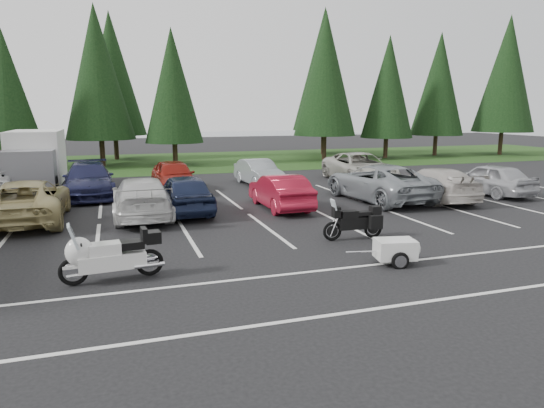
{
  "coord_description": "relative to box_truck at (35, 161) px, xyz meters",
  "views": [
    {
      "loc": [
        -4.3,
        -13.97,
        3.87
      ],
      "look_at": [
        0.13,
        -0.5,
        1.15
      ],
      "focal_mm": 32.0,
      "sensor_mm": 36.0,
      "label": 1
    }
  ],
  "objects": [
    {
      "name": "grass_strip",
      "position": [
        8.0,
        11.5,
        -1.45
      ],
      "size": [
        80.0,
        16.0,
        0.01
      ],
      "primitive_type": "cube",
      "color": "#193310",
      "rests_on": "ground"
    },
    {
      "name": "car_far_4",
      "position": [
        16.73,
        -2.49,
        -0.65
      ],
      "size": [
        2.99,
        5.9,
        1.6
      ],
      "primitive_type": "imported",
      "rotation": [
        0.0,
        0.0,
        -0.06
      ],
      "color": "#B4B0A5",
      "rests_on": "ground"
    },
    {
      "name": "conifer_4",
      "position": [
        3.0,
        10.4,
        5.08
      ],
      "size": [
        4.8,
        4.8,
        11.17
      ],
      "color": "#332316",
      "rests_on": "ground"
    },
    {
      "name": "conifer_7",
      "position": [
        25.5,
        9.3,
        4.36
      ],
      "size": [
        4.27,
        4.27,
        9.94
      ],
      "color": "#332316",
      "rests_on": "ground"
    },
    {
      "name": "conifer_back_c",
      "position": [
        22.0,
        14.3,
        6.04
      ],
      "size": [
        5.5,
        5.5,
        12.81
      ],
      "color": "#332316",
      "rests_on": "ground"
    },
    {
      "name": "car_near_4",
      "position": [
        6.24,
        -7.95,
        -0.69
      ],
      "size": [
        1.91,
        4.53,
        1.53
      ],
      "primitive_type": "imported",
      "rotation": [
        0.0,
        0.0,
        3.17
      ],
      "color": "#17203B",
      "rests_on": "ground"
    },
    {
      "name": "car_near_8",
      "position": [
        20.45,
        -8.25,
        -0.7
      ],
      "size": [
        2.2,
        4.53,
        1.49
      ],
      "primitive_type": "imported",
      "rotation": [
        0.0,
        0.0,
        3.24
      ],
      "color": "#A6A7AB",
      "rests_on": "ground"
    },
    {
      "name": "conifer_back_b",
      "position": [
        4.0,
        15.0,
        5.32
      ],
      "size": [
        4.97,
        4.97,
        11.58
      ],
      "color": "#332316",
      "rests_on": "ground"
    },
    {
      "name": "car_near_7",
      "position": [
        17.1,
        -8.64,
        -0.73
      ],
      "size": [
        2.31,
        5.06,
        1.43
      ],
      "primitive_type": "imported",
      "rotation": [
        0.0,
        0.0,
        3.08
      ],
      "color": "beige",
      "rests_on": "ground"
    },
    {
      "name": "car_near_3",
      "position": [
        4.63,
        -8.27,
        -0.71
      ],
      "size": [
        2.18,
        5.17,
        1.49
      ],
      "primitive_type": "imported",
      "rotation": [
        0.0,
        0.0,
        3.12
      ],
      "color": "silver",
      "rests_on": "ground"
    },
    {
      "name": "conifer_5",
      "position": [
        8.0,
        9.1,
        4.18
      ],
      "size": [
        4.14,
        4.14,
        9.63
      ],
      "color": "#332316",
      "rests_on": "ground"
    },
    {
      "name": "car_far_1",
      "position": [
        2.58,
        -2.94,
        -0.68
      ],
      "size": [
        2.41,
        5.41,
        1.54
      ],
      "primitive_type": "imported",
      "rotation": [
        0.0,
        0.0,
        0.05
      ],
      "color": "#181A3D",
      "rests_on": "ground"
    },
    {
      "name": "conifer_3",
      "position": [
        -2.5,
        8.9,
        3.82
      ],
      "size": [
        3.87,
        3.87,
        9.02
      ],
      "color": "#332316",
      "rests_on": "ground"
    },
    {
      "name": "conifer_6",
      "position": [
        20.0,
        9.6,
        5.26
      ],
      "size": [
        4.93,
        4.93,
        11.48
      ],
      "color": "#332316",
      "rests_on": "ground"
    },
    {
      "name": "touring_motorcycle",
      "position": [
        3.54,
        -15.12,
        -0.74
      ],
      "size": [
        2.65,
        1.04,
        1.43
      ],
      "primitive_type": null,
      "rotation": [
        0.0,
        0.0,
        0.1
      ],
      "color": "silver",
      "rests_on": "ground"
    },
    {
      "name": "adventure_motorcycle",
      "position": [
        10.56,
        -13.55,
        -0.8
      ],
      "size": [
        2.18,
        0.87,
        1.3
      ],
      "primitive_type": null,
      "rotation": [
        0.0,
        0.0,
        -0.06
      ],
      "color": "black",
      "rests_on": "ground"
    },
    {
      "name": "conifer_9",
      "position": [
        37.0,
        8.8,
        5.62
      ],
      "size": [
        5.19,
        5.19,
        12.1
      ],
      "color": "#332316",
      "rests_on": "ground"
    },
    {
      "name": "conifer_8",
      "position": [
        31.0,
        10.1,
        4.72
      ],
      "size": [
        4.53,
        4.53,
        10.56
      ],
      "color": "#332316",
      "rests_on": "ground"
    },
    {
      "name": "cargo_trailer",
      "position": [
        10.43,
        -16.1,
        -1.12
      ],
      "size": [
        1.56,
        1.08,
        0.66
      ],
      "primitive_type": null,
      "rotation": [
        0.0,
        0.0,
        -0.2
      ],
      "color": "white",
      "rests_on": "ground"
    },
    {
      "name": "ground",
      "position": [
        8.0,
        -12.5,
        -1.45
      ],
      "size": [
        120.0,
        120.0,
        0.0
      ],
      "primitive_type": "plane",
      "color": "black",
      "rests_on": "ground"
    },
    {
      "name": "car_near_2",
      "position": [
        0.75,
        -7.84,
        -0.69
      ],
      "size": [
        2.56,
        5.47,
        1.51
      ],
      "primitive_type": "imported",
      "rotation": [
        0.0,
        0.0,
        3.15
      ],
      "color": "tan",
      "rests_on": "ground"
    },
    {
      "name": "car_far_2",
      "position": [
        6.46,
        -2.77,
        -0.68
      ],
      "size": [
        2.03,
        4.61,
        1.54
      ],
      "primitive_type": "imported",
      "rotation": [
        0.0,
        0.0,
        0.05
      ],
      "color": "maroon",
      "rests_on": "ground"
    },
    {
      "name": "box_truck",
      "position": [
        0.0,
        0.0,
        0.0
      ],
      "size": [
        2.4,
        5.6,
        2.9
      ],
      "primitive_type": null,
      "color": "silver",
      "rests_on": "ground"
    },
    {
      "name": "car_far_3",
      "position": [
        10.99,
        -2.03,
        -0.77
      ],
      "size": [
        1.78,
        4.23,
        1.36
      ],
      "primitive_type": "imported",
      "rotation": [
        0.0,
        0.0,
        0.08
      ],
      "color": "gray",
      "rests_on": "ground"
    },
    {
      "name": "lake_water",
      "position": [
        12.0,
        42.5,
        -1.45
      ],
      "size": [
        70.0,
        50.0,
        0.02
      ],
      "primitive_type": "cube",
      "color": "slate",
      "rests_on": "ground"
    },
    {
      "name": "car_near_5",
      "position": [
        10.02,
        -8.28,
        -0.75
      ],
      "size": [
        1.51,
        4.23,
        1.39
      ],
      "primitive_type": "imported",
      "rotation": [
        0.0,
        0.0,
        3.15
      ],
      "color": "maroon",
      "rests_on": "ground"
    },
    {
      "name": "car_near_6",
      "position": [
        14.73,
        -7.93,
        -0.65
      ],
      "size": [
        3.11,
        5.96,
        1.6
      ],
      "primitive_type": "imported",
      "rotation": [
        0.0,
        0.0,
        3.22
      ],
      "color": "gray",
      "rests_on": "ground"
    },
    {
      "name": "stall_markings",
      "position": [
        8.0,
        -10.5,
        -1.45
      ],
      "size": [
        32.0,
        16.0,
        0.01
      ],
      "primitive_type": "cube",
      "color": "silver",
      "rests_on": "ground"
    }
  ]
}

